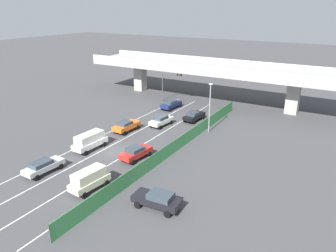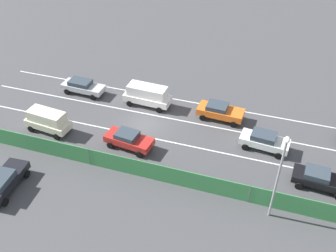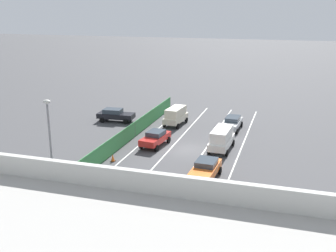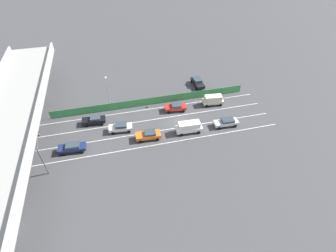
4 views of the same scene
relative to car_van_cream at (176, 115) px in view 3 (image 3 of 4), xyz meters
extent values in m
plane|color=#424244|center=(-3.68, 8.39, -1.23)|extent=(300.00, 300.00, 0.00)
cube|color=silver|center=(-8.87, 12.65, -1.23)|extent=(0.14, 44.54, 0.01)
cube|color=silver|center=(-5.41, 12.65, -1.23)|extent=(0.14, 44.54, 0.01)
cube|color=silver|center=(-1.94, 12.65, -1.23)|extent=(0.14, 44.54, 0.01)
cube|color=silver|center=(1.52, 12.65, -1.23)|extent=(0.14, 44.54, 0.01)
cube|color=#B2B2AD|center=(-3.68, 32.40, 6.09)|extent=(50.58, 0.30, 0.90)
cube|color=#3D8E4C|center=(3.03, 12.65, -0.36)|extent=(0.06, 40.54, 1.74)
cylinder|color=#4C514C|center=(3.03, -7.61, -0.36)|extent=(0.10, 0.10, 1.74)
cylinder|color=#4C514C|center=(3.03, 5.90, -0.36)|extent=(0.10, 0.10, 1.74)
cylinder|color=#4C514C|center=(3.03, 19.41, -0.36)|extent=(0.10, 0.10, 1.74)
cube|color=beige|center=(0.00, 0.00, -0.41)|extent=(2.12, 4.47, 0.68)
cube|color=beige|center=(0.00, 0.00, 0.44)|extent=(1.84, 3.68, 1.02)
cylinder|color=black|center=(-0.71, 1.55, -0.91)|extent=(0.28, 0.66, 0.64)
cylinder|color=black|center=(1.00, 1.38, -0.91)|extent=(0.28, 0.66, 0.64)
cylinder|color=black|center=(-1.00, -1.38, -0.91)|extent=(0.28, 0.66, 0.64)
cylinder|color=black|center=(0.71, -1.55, -0.91)|extent=(0.28, 0.66, 0.64)
cube|color=red|center=(-0.15, 8.19, -0.44)|extent=(2.25, 4.53, 0.63)
cube|color=#333D47|center=(-0.18, 8.01, 0.11)|extent=(1.76, 2.09, 0.46)
cylinder|color=black|center=(-0.85, 9.76, -0.91)|extent=(0.29, 0.66, 0.64)
cylinder|color=black|center=(0.89, 9.55, -0.91)|extent=(0.29, 0.66, 0.64)
cylinder|color=black|center=(-1.20, 6.82, -0.91)|extent=(0.29, 0.66, 0.64)
cylinder|color=black|center=(0.54, 6.62, -0.91)|extent=(0.29, 0.66, 0.64)
cube|color=silver|center=(-3.71, 19.75, -0.44)|extent=(2.11, 4.44, 0.63)
cube|color=#333D47|center=(-3.72, 19.59, 0.14)|extent=(1.71, 2.24, 0.53)
cylinder|color=black|center=(-4.44, 21.28, -0.91)|extent=(0.28, 0.66, 0.64)
cylinder|color=black|center=(-2.71, 21.12, -0.91)|extent=(0.28, 0.66, 0.64)
cylinder|color=black|center=(-4.70, 18.37, -0.91)|extent=(0.28, 0.66, 0.64)
cylinder|color=black|center=(-2.98, 18.21, -0.91)|extent=(0.28, 0.66, 0.64)
cube|color=silver|center=(-6.97, 7.39, -0.40)|extent=(2.00, 4.95, 0.70)
cube|color=silver|center=(-6.97, 7.39, 0.48)|extent=(1.75, 4.06, 1.06)
cylinder|color=black|center=(-7.80, 9.09, -0.91)|extent=(0.25, 0.65, 0.64)
cylinder|color=black|center=(-6.00, 9.01, -0.91)|extent=(0.25, 0.65, 0.64)
cylinder|color=black|center=(-7.94, 5.78, -0.91)|extent=(0.25, 0.65, 0.64)
cylinder|color=black|center=(-6.14, 5.70, -0.91)|extent=(0.25, 0.65, 0.64)
cube|color=black|center=(-0.35, 24.58, -0.45)|extent=(2.07, 4.53, 0.59)
cube|color=#333D47|center=(-0.38, 24.18, 0.08)|extent=(1.68, 2.01, 0.48)
cylinder|color=black|center=(-1.12, 26.14, -0.91)|extent=(0.27, 0.65, 0.64)
cylinder|color=black|center=(0.63, 26.01, -0.91)|extent=(0.27, 0.65, 0.64)
cylinder|color=black|center=(-1.34, 23.14, -0.91)|extent=(0.27, 0.65, 0.64)
cylinder|color=black|center=(0.41, 23.02, -0.91)|extent=(0.27, 0.65, 0.64)
cube|color=#B7BABC|center=(-6.94, -0.02, -0.47)|extent=(1.92, 4.74, 0.56)
cube|color=#333D47|center=(-6.95, -0.32, 0.05)|extent=(1.61, 2.39, 0.47)
cylinder|color=black|center=(-7.74, 1.60, -0.91)|extent=(0.25, 0.65, 0.64)
cylinder|color=black|center=(-6.01, 1.54, -0.91)|extent=(0.25, 0.65, 0.64)
cylinder|color=black|center=(-7.87, -1.57, -0.91)|extent=(0.25, 0.65, 0.64)
cylinder|color=black|center=(-6.14, -1.64, -0.91)|extent=(0.25, 0.65, 0.64)
cube|color=#333D47|center=(-6.93, 28.16, 0.11)|extent=(1.69, 2.37, 0.48)
cylinder|color=black|center=(-6.14, 26.73, -0.91)|extent=(0.26, 0.65, 0.64)
cube|color=orange|center=(-6.95, 15.09, -0.42)|extent=(2.06, 4.59, 0.67)
cube|color=#333D47|center=(-6.97, 14.71, 0.14)|extent=(1.72, 2.06, 0.45)
cylinder|color=black|center=(-7.80, 16.67, -0.91)|extent=(0.25, 0.65, 0.64)
cylinder|color=black|center=(-5.95, 16.58, -0.91)|extent=(0.25, 0.65, 0.64)
cylinder|color=black|center=(-7.95, 13.61, -0.91)|extent=(0.25, 0.65, 0.64)
cylinder|color=black|center=(-6.10, 13.52, -0.91)|extent=(0.25, 0.65, 0.64)
cube|color=black|center=(7.62, 0.80, -0.44)|extent=(4.71, 2.14, 0.62)
cube|color=#333D47|center=(8.02, 0.83, 0.14)|extent=(2.36, 1.76, 0.53)
cylinder|color=black|center=(6.12, -0.22, -0.91)|extent=(0.65, 0.26, 0.64)
cylinder|color=black|center=(6.00, 1.62, -0.91)|extent=(0.65, 0.26, 0.64)
cylinder|color=black|center=(9.24, -0.01, -0.91)|extent=(0.65, 0.26, 0.64)
cylinder|color=black|center=(9.12, 1.82, -0.91)|extent=(0.65, 0.26, 0.64)
cylinder|color=#47474C|center=(-9.08, 32.21, 4.26)|extent=(3.91, 0.56, 0.12)
cube|color=black|center=(-7.52, 32.39, 4.26)|extent=(0.99, 0.39, 0.32)
sphere|color=#390706|center=(-7.80, 32.19, 4.26)|extent=(0.20, 0.20, 0.20)
sphere|color=#EFA319|center=(-7.50, 32.23, 4.26)|extent=(0.20, 0.20, 0.20)
sphere|color=black|center=(-7.21, 32.26, 4.26)|extent=(0.20, 0.20, 0.20)
cylinder|color=gray|center=(3.81, 21.06, 2.33)|extent=(0.16, 0.16, 7.11)
ellipsoid|color=silver|center=(3.81, 21.06, 6.06)|extent=(0.60, 0.36, 0.28)
cone|color=orange|center=(2.21, 13.61, -0.88)|extent=(0.36, 0.36, 0.70)
cube|color=black|center=(2.21, 13.61, -1.21)|extent=(0.47, 0.47, 0.03)
camera|label=1|loc=(21.70, -20.78, 16.44)|focal=34.65mm
camera|label=2|loc=(23.64, 19.64, 21.37)|focal=40.71mm
camera|label=3|loc=(-13.34, 46.30, 12.76)|focal=43.52mm
camera|label=4|loc=(-40.03, 19.35, 31.75)|focal=27.32mm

